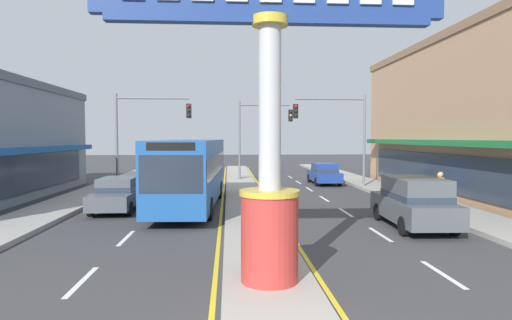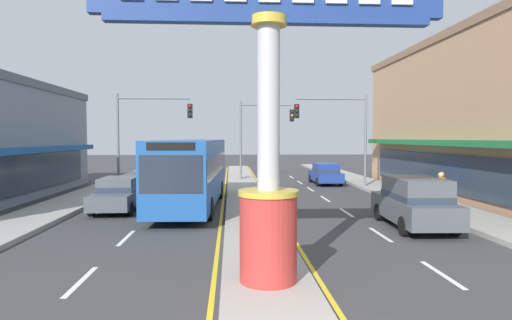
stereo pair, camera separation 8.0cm
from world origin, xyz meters
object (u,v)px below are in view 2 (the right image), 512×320
object	(u,v)px
district_sign	(269,120)
sedan_mid_left_lane	(325,173)
traffic_light_median_far	(260,127)
pedestrian_far_side	(440,190)
sedan_near_right_lane	(119,194)
bus_far_right_lane	(192,169)
suv_near_left_lane	(414,202)
traffic_light_right_side	(340,124)
pedestrian_near_kerb	(441,188)
traffic_light_left_side	(146,124)

from	to	relation	value
district_sign	sedan_mid_left_lane	distance (m)	22.28
traffic_light_median_far	pedestrian_far_side	distance (m)	17.28
sedan_near_right_lane	pedestrian_far_side	size ratio (longest dim) A/B	2.50
pedestrian_far_side	bus_far_right_lane	bearing A→B (deg)	162.99
district_sign	suv_near_left_lane	xyz separation A→B (m)	(6.01, 6.06, -2.79)
traffic_light_right_side	pedestrian_far_side	xyz separation A→B (m)	(1.77, -10.24, -3.09)
traffic_light_right_side	suv_near_left_lane	distance (m)	12.80
traffic_light_right_side	bus_far_right_lane	bearing A→B (deg)	-142.42
pedestrian_near_kerb	sedan_mid_left_lane	bearing A→B (deg)	102.43
traffic_light_left_side	bus_far_right_lane	bearing A→B (deg)	-63.17
suv_near_left_lane	district_sign	bearing A→B (deg)	-134.77
sedan_near_right_lane	suv_near_left_lane	distance (m)	12.86
traffic_light_right_side	pedestrian_near_kerb	size ratio (longest dim) A/B	3.75
traffic_light_right_side	sedan_near_right_lane	world-z (taller)	traffic_light_right_side
suv_near_left_lane	pedestrian_near_kerb	world-z (taller)	suv_near_left_lane
sedan_mid_left_lane	sedan_near_right_lane	bearing A→B (deg)	-138.48
sedan_near_right_lane	pedestrian_near_kerb	bearing A→B (deg)	-5.16
suv_near_left_lane	bus_far_right_lane	bearing A→B (deg)	148.10
traffic_light_median_far	bus_far_right_lane	xyz separation A→B (m)	(-4.16, -12.37, -2.33)
suv_near_left_lane	pedestrian_far_side	distance (m)	2.97
bus_far_right_lane	traffic_light_left_side	bearing A→B (deg)	116.83
district_sign	traffic_light_median_far	xyz separation A→B (m)	(1.44, 23.87, 0.42)
sedan_near_right_lane	pedestrian_near_kerb	xyz separation A→B (m)	(14.67, -1.33, 0.33)
traffic_light_right_side	bus_far_right_lane	size ratio (longest dim) A/B	0.55
sedan_mid_left_lane	bus_far_right_lane	bearing A→B (deg)	-131.84
traffic_light_left_side	traffic_light_right_side	world-z (taller)	same
sedan_near_right_lane	sedan_mid_left_lane	distance (m)	16.07
traffic_light_left_side	pedestrian_near_kerb	world-z (taller)	traffic_light_left_side
traffic_light_median_far	pedestrian_far_side	bearing A→B (deg)	-67.07
traffic_light_right_side	sedan_mid_left_lane	distance (m)	4.47
district_sign	sedan_near_right_lane	distance (m)	12.54
district_sign	traffic_light_right_side	xyz separation A→B (m)	(6.30, 18.43, 0.47)
traffic_light_left_side	traffic_light_median_far	world-z (taller)	same
traffic_light_right_side	pedestrian_near_kerb	xyz separation A→B (m)	(2.35, -9.16, -3.13)
sedan_near_right_lane	suv_near_left_lane	bearing A→B (deg)	-20.65
district_sign	sedan_mid_left_lane	size ratio (longest dim) A/B	1.80
traffic_light_median_far	sedan_near_right_lane	world-z (taller)	traffic_light_median_far
traffic_light_right_side	pedestrian_near_kerb	world-z (taller)	traffic_light_right_side
traffic_light_right_side	pedestrian_near_kerb	bearing A→B (deg)	-75.59
suv_near_left_lane	sedan_mid_left_lane	size ratio (longest dim) A/B	1.09
traffic_light_left_side	sedan_near_right_lane	size ratio (longest dim) A/B	1.44
district_sign	sedan_near_right_lane	xyz separation A→B (m)	(-6.02, 10.59, -2.99)
sedan_near_right_lane	pedestrian_far_side	xyz separation A→B (m)	(14.09, -2.40, 0.37)
bus_far_right_lane	pedestrian_far_side	size ratio (longest dim) A/B	6.55
traffic_light_median_far	bus_far_right_lane	distance (m)	13.26
bus_far_right_lane	pedestrian_far_side	bearing A→B (deg)	-17.01
sedan_mid_left_lane	pedestrian_near_kerb	xyz separation A→B (m)	(2.64, -11.98, 0.33)
pedestrian_near_kerb	pedestrian_far_side	world-z (taller)	pedestrian_far_side
traffic_light_left_side	suv_near_left_lane	distance (m)	17.86
traffic_light_left_side	pedestrian_near_kerb	xyz separation A→B (m)	(14.96, -9.31, -3.13)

